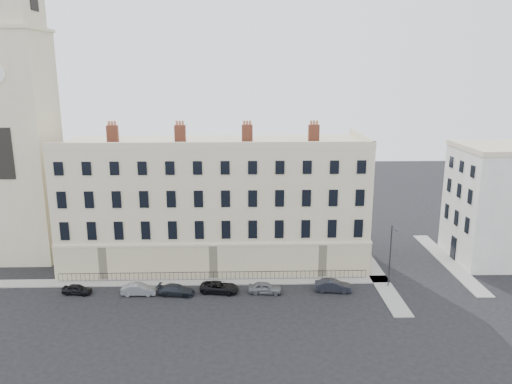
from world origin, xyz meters
TOP-DOWN VIEW (x-y plane):
  - ground at (0.00, 0.00)m, footprint 160.00×160.00m
  - terrace at (-5.97, 11.97)m, footprint 36.22×12.22m
  - church_tower at (-30.00, 14.00)m, footprint 8.00×8.13m
  - adjacent_building at (29.00, 11.00)m, footprint 10.00×10.00m
  - pavement_terrace at (-10.00, 5.00)m, footprint 48.00×2.00m
  - pavement_east_return at (13.00, 8.00)m, footprint 2.00×24.00m
  - pavement_adjacent at (23.00, 10.00)m, footprint 2.00×20.00m
  - railings at (-6.00, 5.40)m, footprint 35.00×0.04m
  - car_a at (-20.43, 2.31)m, footprint 3.28×1.69m
  - car_b at (-13.74, 1.95)m, footprint 3.70×1.34m
  - car_c at (-9.76, 1.78)m, footprint 4.11×2.09m
  - car_d at (-5.17, 2.28)m, footprint 4.43×2.57m
  - car_e at (-0.25, 1.91)m, footprint 3.75×1.80m
  - car_f at (7.13, 2.13)m, footprint 4.09×1.84m
  - streetlamp at (13.48, 3.10)m, footprint 0.23×1.54m

SIDE VIEW (x-z plane):
  - ground at x=0.00m, z-range 0.00..0.00m
  - pavement_terrace at x=-10.00m, z-range 0.00..0.12m
  - pavement_east_return at x=13.00m, z-range 0.00..0.12m
  - pavement_adjacent at x=23.00m, z-range 0.00..0.12m
  - car_a at x=-20.43m, z-range 0.00..1.07m
  - railings at x=-6.00m, z-range 0.07..1.03m
  - car_c at x=-9.76m, z-range 0.00..1.14m
  - car_d at x=-5.17m, z-range 0.00..1.16m
  - car_b at x=-13.74m, z-range 0.00..1.21m
  - car_e at x=-0.25m, z-range 0.00..1.23m
  - car_f at x=7.13m, z-range 0.00..1.30m
  - streetlamp at x=13.48m, z-range 0.39..7.52m
  - adjacent_building at x=29.00m, z-range 0.00..14.00m
  - terrace at x=-5.97m, z-range -1.00..16.00m
  - church_tower at x=-30.00m, z-range -3.34..40.66m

